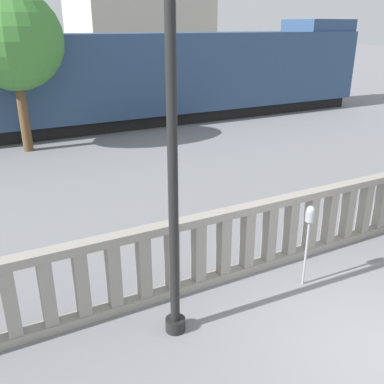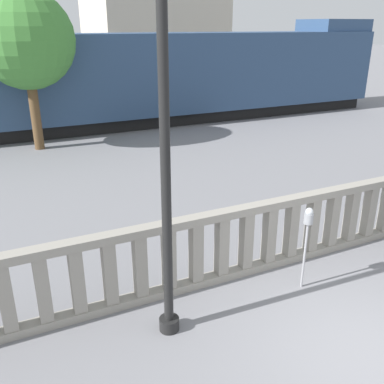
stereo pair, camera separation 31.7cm
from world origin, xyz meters
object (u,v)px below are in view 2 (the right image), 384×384
(parking_meter, at_px, (308,225))
(train_near, at_px, (169,77))
(lamppost, at_px, (164,108))
(tree_left, at_px, (25,40))

(parking_meter, bearing_deg, train_near, 76.56)
(parking_meter, xyz_separation_m, train_near, (3.29, 13.75, 0.89))
(lamppost, bearing_deg, tree_left, 92.14)
(lamppost, relative_size, tree_left, 1.11)
(train_near, height_order, tree_left, tree_left)
(lamppost, xyz_separation_m, parking_meter, (2.55, 0.04, -2.16))
(tree_left, bearing_deg, train_near, 20.48)
(parking_meter, distance_m, tree_left, 12.08)
(lamppost, xyz_separation_m, train_near, (5.83, 13.80, -1.28))
(parking_meter, bearing_deg, tree_left, 104.61)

